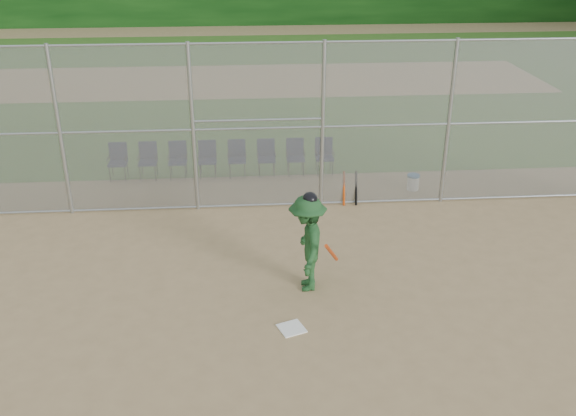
{
  "coord_description": "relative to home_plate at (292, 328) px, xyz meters",
  "views": [
    {
      "loc": [
        -0.89,
        -9.25,
        6.55
      ],
      "look_at": [
        0.0,
        2.5,
        1.1
      ],
      "focal_mm": 40.0,
      "sensor_mm": 36.0,
      "label": 1
    }
  ],
  "objects": [
    {
      "name": "spare_bats",
      "position": [
        1.85,
        5.11,
        0.41
      ],
      "size": [
        0.36,
        0.26,
        0.84
      ],
      "color": "#D84C14",
      "rests_on": "ground"
    },
    {
      "name": "dirt_patch_far",
      "position": [
        0.14,
        18.1,
        -0.0
      ],
      "size": [
        24.0,
        24.0,
        0.0
      ],
      "primitive_type": "plane",
      "color": "tan",
      "rests_on": "ground"
    },
    {
      "name": "chair_4",
      "position": [
        -0.9,
        7.19,
        0.47
      ],
      "size": [
        0.54,
        0.52,
        0.96
      ],
      "primitive_type": null,
      "color": "black",
      "rests_on": "ground"
    },
    {
      "name": "chair_7",
      "position": [
        1.48,
        7.19,
        0.47
      ],
      "size": [
        0.54,
        0.52,
        0.96
      ],
      "primitive_type": null,
      "color": "black",
      "rests_on": "ground"
    },
    {
      "name": "water_cooler",
      "position": [
        3.63,
        5.88,
        0.2
      ],
      "size": [
        0.32,
        0.32,
        0.41
      ],
      "color": "white",
      "rests_on": "ground"
    },
    {
      "name": "ground",
      "position": [
        0.14,
        0.1,
        -0.01
      ],
      "size": [
        100.0,
        100.0,
        0.0
      ],
      "primitive_type": "plane",
      "color": "tan",
      "rests_on": "ground"
    },
    {
      "name": "home_plate",
      "position": [
        0.0,
        0.0,
        0.0
      ],
      "size": [
        0.54,
        0.54,
        0.02
      ],
      "primitive_type": "cube",
      "rotation": [
        0.0,
        0.0,
        0.36
      ],
      "color": "white",
      "rests_on": "ground"
    },
    {
      "name": "chair_3",
      "position": [
        -1.7,
        7.19,
        0.47
      ],
      "size": [
        0.54,
        0.52,
        0.96
      ],
      "primitive_type": null,
      "color": "black",
      "rests_on": "ground"
    },
    {
      "name": "batter_at_plate",
      "position": [
        0.4,
        1.34,
        0.95
      ],
      "size": [
        0.95,
        1.33,
        1.98
      ],
      "color": "#1D4821",
      "rests_on": "ground"
    },
    {
      "name": "chair_2",
      "position": [
        -2.49,
        7.19,
        0.47
      ],
      "size": [
        0.54,
        0.52,
        0.96
      ],
      "primitive_type": null,
      "color": "black",
      "rests_on": "ground"
    },
    {
      "name": "chair_6",
      "position": [
        0.69,
        7.19,
        0.47
      ],
      "size": [
        0.54,
        0.52,
        0.96
      ],
      "primitive_type": null,
      "color": "black",
      "rests_on": "ground"
    },
    {
      "name": "chair_0",
      "position": [
        -4.08,
        7.19,
        0.47
      ],
      "size": [
        0.54,
        0.52,
        0.96
      ],
      "primitive_type": null,
      "color": "black",
      "rests_on": "ground"
    },
    {
      "name": "chair_5",
      "position": [
        -0.11,
        7.19,
        0.47
      ],
      "size": [
        0.54,
        0.52,
        0.96
      ],
      "primitive_type": null,
      "color": "black",
      "rests_on": "ground"
    },
    {
      "name": "backstop_fence",
      "position": [
        0.14,
        5.1,
        2.06
      ],
      "size": [
        16.09,
        0.09,
        4.0
      ],
      "color": "gray",
      "rests_on": "ground"
    },
    {
      "name": "grass_strip",
      "position": [
        0.14,
        18.1,
        -0.0
      ],
      "size": [
        100.0,
        100.0,
        0.0
      ],
      "primitive_type": "plane",
      "color": "#305C1B",
      "rests_on": "ground"
    },
    {
      "name": "chair_1",
      "position": [
        -3.29,
        7.19,
        0.47
      ],
      "size": [
        0.54,
        0.52,
        0.96
      ],
      "primitive_type": null,
      "color": "black",
      "rests_on": "ground"
    }
  ]
}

